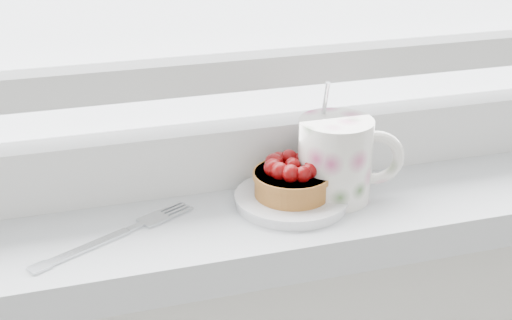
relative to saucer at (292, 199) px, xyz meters
name	(u,v)px	position (x,y,z in m)	size (l,w,h in m)	color
saucer	(292,199)	(0.00, 0.00, 0.00)	(0.12, 0.12, 0.01)	silver
raspberry_tart	(292,178)	(0.00, 0.00, 0.03)	(0.08, 0.08, 0.04)	brown
floral_mug	(338,158)	(0.05, 0.00, 0.04)	(0.12, 0.10, 0.13)	silver
fork	(114,236)	(-0.19, -0.02, 0.00)	(0.17, 0.10, 0.00)	silver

